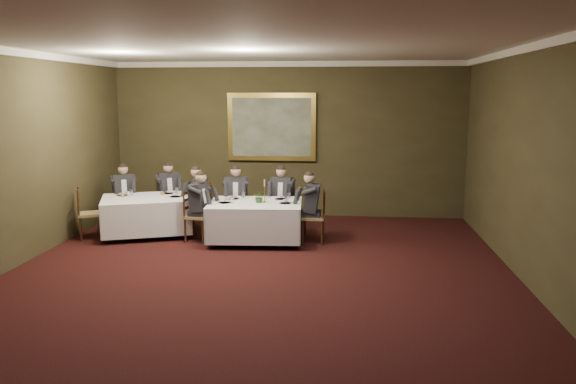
% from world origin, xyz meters
% --- Properties ---
extents(ground, '(10.00, 10.00, 0.00)m').
position_xyz_m(ground, '(0.00, 0.00, 0.00)').
color(ground, black).
rests_on(ground, ground).
extents(ceiling, '(8.00, 10.00, 0.10)m').
position_xyz_m(ceiling, '(0.00, 0.00, 3.50)').
color(ceiling, silver).
rests_on(ceiling, back_wall).
extents(back_wall, '(8.00, 0.10, 3.50)m').
position_xyz_m(back_wall, '(0.00, 5.00, 1.75)').
color(back_wall, '#37301B').
rests_on(back_wall, ground).
extents(front_wall, '(8.00, 0.10, 3.50)m').
position_xyz_m(front_wall, '(0.00, -5.00, 1.75)').
color(front_wall, '#37301B').
rests_on(front_wall, ground).
extents(right_wall, '(0.10, 10.00, 3.50)m').
position_xyz_m(right_wall, '(4.00, 0.00, 1.75)').
color(right_wall, '#37301B').
rests_on(right_wall, ground).
extents(crown_molding, '(8.00, 10.00, 0.12)m').
position_xyz_m(crown_molding, '(0.00, 0.00, 3.44)').
color(crown_molding, white).
rests_on(crown_molding, back_wall).
extents(table_main, '(1.84, 1.45, 0.67)m').
position_xyz_m(table_main, '(-0.36, 2.53, 0.45)').
color(table_main, black).
rests_on(table_main, ground).
extents(table_second, '(2.06, 1.82, 0.67)m').
position_xyz_m(table_second, '(-2.60, 2.81, 0.45)').
color(table_second, black).
rests_on(table_second, ground).
extents(chair_main_backleft, '(0.47, 0.45, 1.00)m').
position_xyz_m(chair_main_backleft, '(-0.89, 3.40, 0.28)').
color(chair_main_backleft, olive).
rests_on(chair_main_backleft, ground).
extents(diner_main_backleft, '(0.44, 0.51, 1.35)m').
position_xyz_m(diner_main_backleft, '(-0.89, 3.39, 0.51)').
color(diner_main_backleft, black).
rests_on(diner_main_backleft, chair_main_backleft).
extents(chair_main_backright, '(0.51, 0.50, 1.00)m').
position_xyz_m(chair_main_backright, '(0.05, 3.46, 0.28)').
color(chair_main_backright, olive).
rests_on(chair_main_backright, ground).
extents(diner_main_backright, '(0.49, 0.55, 1.35)m').
position_xyz_m(diner_main_backright, '(0.05, 3.45, 0.51)').
color(diner_main_backright, black).
rests_on(diner_main_backright, chair_main_backright).
extents(chair_main_endleft, '(0.49, 0.51, 1.00)m').
position_xyz_m(chair_main_endleft, '(-1.47, 2.46, 0.28)').
color(chair_main_endleft, olive).
rests_on(chair_main_endleft, ground).
extents(diner_main_endleft, '(0.54, 0.48, 1.35)m').
position_xyz_m(diner_main_endleft, '(-1.46, 2.46, 0.51)').
color(diner_main_endleft, black).
rests_on(diner_main_endleft, chair_main_endleft).
extents(chair_main_endright, '(0.43, 0.45, 1.00)m').
position_xyz_m(chair_main_endright, '(0.75, 2.60, 0.28)').
color(chair_main_endright, olive).
rests_on(chair_main_endright, ground).
extents(diner_main_endright, '(0.49, 0.43, 1.35)m').
position_xyz_m(diner_main_endright, '(0.73, 2.60, 0.51)').
color(diner_main_endright, black).
rests_on(diner_main_endright, chair_main_endright).
extents(chair_sec_backleft, '(0.59, 0.58, 1.00)m').
position_xyz_m(chair_sec_backleft, '(-3.34, 3.48, 0.28)').
color(chair_sec_backleft, olive).
rests_on(chair_sec_backleft, ground).
extents(diner_sec_backleft, '(0.58, 0.61, 1.35)m').
position_xyz_m(diner_sec_backleft, '(-3.33, 3.47, 0.51)').
color(diner_sec_backleft, black).
rests_on(diner_sec_backleft, chair_sec_backleft).
extents(chair_sec_backright, '(0.60, 0.60, 1.00)m').
position_xyz_m(chair_sec_backright, '(-2.47, 3.80, 0.28)').
color(chair_sec_backright, olive).
rests_on(chair_sec_backright, ground).
extents(diner_sec_backright, '(0.60, 0.62, 1.35)m').
position_xyz_m(diner_sec_backright, '(-2.46, 3.79, 0.51)').
color(diner_sec_backright, black).
rests_on(diner_sec_backright, chair_sec_backright).
extents(chair_sec_endright, '(0.46, 0.48, 1.00)m').
position_xyz_m(chair_sec_endright, '(-1.58, 3.18, 0.28)').
color(chair_sec_endright, olive).
rests_on(chair_sec_endright, ground).
extents(diner_sec_endright, '(0.52, 0.45, 1.35)m').
position_xyz_m(diner_sec_endright, '(-1.59, 3.18, 0.51)').
color(diner_sec_endright, black).
rests_on(diner_sec_endright, chair_sec_endright).
extents(chair_sec_endleft, '(0.57, 0.58, 1.00)m').
position_xyz_m(chair_sec_endleft, '(-3.62, 2.44, 0.28)').
color(chair_sec_endleft, olive).
rests_on(chair_sec_endleft, ground).
extents(centerpiece, '(0.22, 0.19, 0.25)m').
position_xyz_m(centerpiece, '(-0.28, 2.51, 0.89)').
color(centerpiece, '#2D5926').
rests_on(centerpiece, table_main).
extents(candlestick, '(0.06, 0.06, 0.44)m').
position_xyz_m(candlestick, '(-0.20, 2.60, 0.93)').
color(candlestick, '#AE8735').
rests_on(candlestick, table_main).
extents(place_setting_table_main, '(0.33, 0.31, 0.14)m').
position_xyz_m(place_setting_table_main, '(-0.81, 2.90, 0.80)').
color(place_setting_table_main, white).
rests_on(place_setting_table_main, table_main).
extents(place_setting_table_second, '(0.33, 0.31, 0.14)m').
position_xyz_m(place_setting_table_second, '(-3.10, 3.02, 0.80)').
color(place_setting_table_second, white).
rests_on(place_setting_table_second, table_second).
extents(painting, '(2.01, 0.09, 1.53)m').
position_xyz_m(painting, '(-0.36, 4.94, 2.04)').
color(painting, gold).
rests_on(painting, back_wall).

